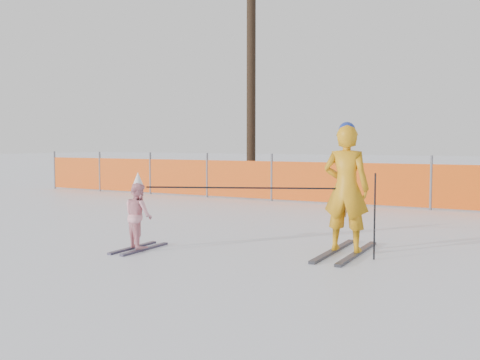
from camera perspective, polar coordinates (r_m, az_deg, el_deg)
ground at (r=7.40m, az=-1.86°, el=-7.99°), size 120.00×120.00×0.00m
adult at (r=7.50m, az=11.26°, el=-0.90°), size 0.65×1.73×1.82m
child at (r=7.82m, az=-10.78°, el=-3.62°), size 0.57×1.01×1.12m
ski_poles at (r=7.37m, az=4.11°, el=-1.71°), size 3.06×1.07×1.14m
safety_fence at (r=14.41m, az=0.71°, el=0.10°), size 14.59×0.06×1.25m
tree_trunks at (r=16.06m, az=22.55°, el=10.40°), size 12.87×1.87×7.05m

